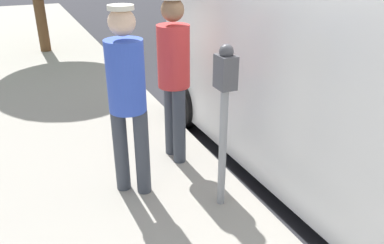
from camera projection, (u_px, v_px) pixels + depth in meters
name	position (u px, v px, depth m)	size (l,w,h in m)	color
ground_plane	(355.00, 202.00, 3.88)	(80.00, 80.00, 0.00)	#2D2D33
parking_meter_near	(224.00, 102.00, 3.20)	(0.14, 0.18, 1.52)	gray
pedestrian_in_red	(174.00, 70.00, 3.99)	(0.34, 0.36, 1.79)	#383D47
pedestrian_in_blue	(127.00, 92.00, 3.39)	(0.34, 0.34, 1.79)	#383D47
parked_van	(359.00, 82.00, 3.75)	(2.19, 5.23, 2.15)	white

